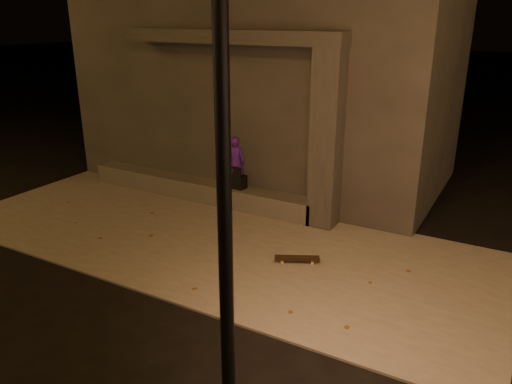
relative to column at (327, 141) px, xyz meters
The scene contains 10 objects.
ground 4.51m from the column, 114.39° to the right, with size 120.00×120.00×0.00m, color black.
sidewalk 3.04m from the column, 134.17° to the right, with size 11.00×4.40×0.04m, color slate.
building 3.92m from the column, 134.55° to the left, with size 9.00×5.10×5.22m.
ledge 3.57m from the column, behind, with size 6.00×0.55×0.45m, color #585550.
column is the anchor object (origin of this frame).
canopy 2.93m from the column, behind, with size 5.00×0.70×0.28m, color #33312E.
skateboarder 2.27m from the column, behind, with size 0.43×0.28×1.19m, color #461694.
backpack 2.40m from the column, behind, with size 0.41×0.30×0.53m.
skateboard 2.52m from the column, 82.32° to the right, with size 0.81×0.54×0.09m.
street_lamp_0 6.03m from the column, 78.06° to the right, with size 0.36×0.36×6.69m.
Camera 1 is at (5.20, -5.38, 4.24)m, focal length 35.00 mm.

